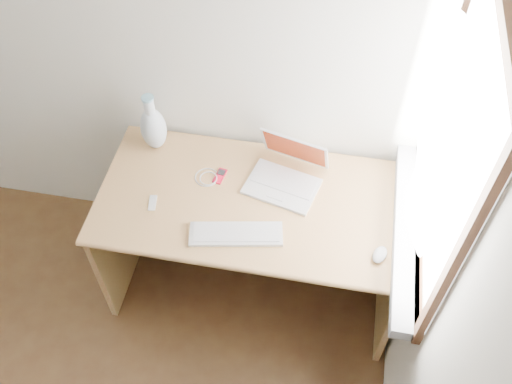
% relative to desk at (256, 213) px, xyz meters
% --- Properties ---
extents(back_wall, '(3.50, 0.04, 2.60)m').
position_rel_desk_xyz_m(back_wall, '(-1.03, 0.29, 0.78)').
color(back_wall, white).
rests_on(back_wall, floor).
extents(window, '(0.11, 0.99, 1.10)m').
position_rel_desk_xyz_m(window, '(0.69, -0.16, 0.76)').
color(window, white).
rests_on(window, right_wall).
extents(desk, '(1.38, 0.69, 0.73)m').
position_rel_desk_xyz_m(desk, '(0.00, 0.00, 0.00)').
color(desk, tan).
rests_on(desk, floor).
extents(laptop, '(0.36, 0.33, 0.21)m').
position_rel_desk_xyz_m(laptop, '(0.11, 0.05, 0.26)').
color(laptop, white).
rests_on(laptop, desk).
extents(external_keyboard, '(0.41, 0.19, 0.02)m').
position_rel_desk_xyz_m(external_keyboard, '(-0.04, -0.28, 0.22)').
color(external_keyboard, white).
rests_on(external_keyboard, desk).
extents(mouse, '(0.08, 0.10, 0.03)m').
position_rel_desk_xyz_m(mouse, '(0.56, -0.28, 0.23)').
color(mouse, white).
rests_on(mouse, desk).
extents(ipod, '(0.06, 0.10, 0.01)m').
position_rel_desk_xyz_m(ipod, '(-0.17, 0.02, 0.21)').
color(ipod, red).
rests_on(ipod, desk).
extents(cable_coil, '(0.14, 0.14, 0.01)m').
position_rel_desk_xyz_m(cable_coil, '(-0.23, 0.01, 0.21)').
color(cable_coil, white).
rests_on(cable_coil, desk).
extents(remote, '(0.05, 0.09, 0.01)m').
position_rel_desk_xyz_m(remote, '(-0.43, -0.18, 0.21)').
color(remote, white).
rests_on(remote, desk).
extents(vase, '(0.12, 0.12, 0.31)m').
position_rel_desk_xyz_m(vase, '(-0.51, 0.16, 0.33)').
color(vase, silver).
rests_on(vase, desk).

